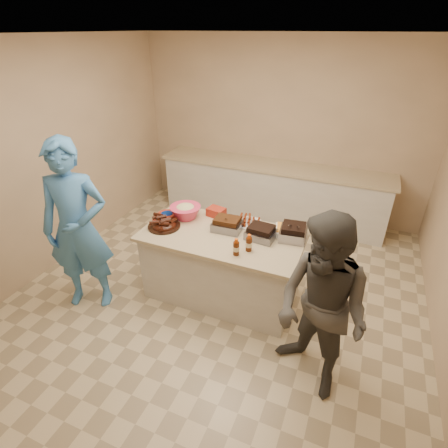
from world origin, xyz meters
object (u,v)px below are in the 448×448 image
at_px(bbq_bottle_a, 236,255).
at_px(plastic_cup, 178,211).
at_px(guest_blue, 94,299).
at_px(roasting_pan, 293,239).
at_px(mustard_bottle, 218,229).
at_px(guest_gray, 309,379).
at_px(island, 222,293).
at_px(rib_platter, 164,227).
at_px(bbq_bottle_b, 249,250).
at_px(coleslaw_bowl, 186,218).

distance_m(bbq_bottle_a, plastic_cup, 1.15).
bearing_deg(guest_blue, roasting_pan, 0.07).
relative_size(bbq_bottle_a, mustard_bottle, 1.56).
bearing_deg(guest_gray, island, -177.94).
bearing_deg(island, rib_platter, -170.67).
relative_size(bbq_bottle_b, plastic_cup, 1.88).
relative_size(rib_platter, mustard_bottle, 3.15).
relative_size(island, bbq_bottle_a, 9.67).
bearing_deg(mustard_bottle, bbq_bottle_a, -47.35).
bearing_deg(guest_gray, roasting_pan, 150.28).
bearing_deg(coleslaw_bowl, guest_blue, -133.30).
relative_size(mustard_bottle, plastic_cup, 1.17).
xyz_separation_m(island, mustard_bottle, (-0.09, 0.09, 0.82)).
bearing_deg(rib_platter, mustard_bottle, 18.79).
height_order(rib_platter, guest_gray, rib_platter).
height_order(plastic_cup, guest_gray, plastic_cup).
bearing_deg(bbq_bottle_a, coleslaw_bowl, 149.22).
bearing_deg(roasting_pan, coleslaw_bowl, 174.23).
bearing_deg(bbq_bottle_b, mustard_bottle, 148.48).
distance_m(rib_platter, coleslaw_bowl, 0.31).
xyz_separation_m(bbq_bottle_a, guest_blue, (-1.61, -0.37, -0.82)).
bearing_deg(guest_gray, mustard_bottle, -178.99).
bearing_deg(bbq_bottle_b, rib_platter, 175.41).
distance_m(roasting_pan, plastic_cup, 1.43).
height_order(bbq_bottle_a, bbq_bottle_b, bbq_bottle_b).
relative_size(bbq_bottle_b, guest_gray, 0.11).
xyz_separation_m(rib_platter, coleslaw_bowl, (0.12, 0.29, 0.00)).
bearing_deg(bbq_bottle_b, guest_gray, -35.88).
bearing_deg(rib_platter, bbq_bottle_a, -11.94).
height_order(island, bbq_bottle_a, bbq_bottle_a).
bearing_deg(coleslaw_bowl, island, -18.78).
relative_size(rib_platter, guest_gray, 0.22).
xyz_separation_m(rib_platter, bbq_bottle_a, (0.93, -0.20, 0.00)).
bearing_deg(bbq_bottle_a, plastic_cup, 148.63).
height_order(coleslaw_bowl, bbq_bottle_b, coleslaw_bowl).
distance_m(roasting_pan, coleslaw_bowl, 1.25).
distance_m(mustard_bottle, plastic_cup, 0.66).
relative_size(roasting_pan, guest_gray, 0.17).
height_order(island, guest_gray, island).
height_order(rib_platter, bbq_bottle_a, bbq_bottle_a).
distance_m(rib_platter, bbq_bottle_b, 1.02).
bearing_deg(bbq_bottle_b, plastic_cup, 155.67).
xyz_separation_m(roasting_pan, plastic_cup, (-1.43, 0.10, 0.00)).
xyz_separation_m(rib_platter, roasting_pan, (1.37, 0.31, 0.00)).
bearing_deg(bbq_bottle_b, coleslaw_bowl, 157.75).
height_order(rib_platter, bbq_bottle_b, bbq_bottle_b).
bearing_deg(mustard_bottle, coleslaw_bowl, 168.35).
relative_size(bbq_bottle_a, guest_blue, 0.09).
relative_size(coleslaw_bowl, bbq_bottle_b, 1.95).
xyz_separation_m(island, plastic_cup, (-0.71, 0.30, 0.82)).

